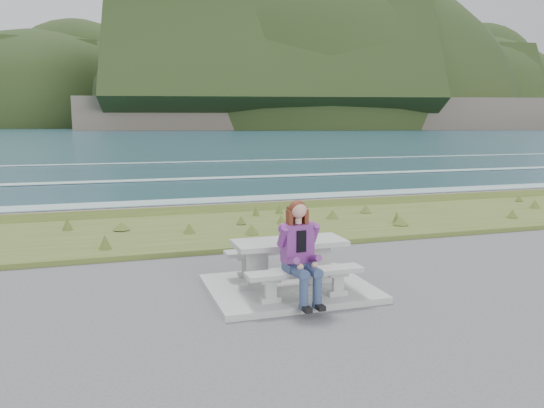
% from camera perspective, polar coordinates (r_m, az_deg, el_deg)
% --- Properties ---
extents(concrete_slab, '(2.60, 2.10, 0.10)m').
position_cam_1_polar(concrete_slab, '(8.75, 1.87, -9.03)').
color(concrete_slab, '#A09F9A').
rests_on(concrete_slab, ground).
extents(picnic_table, '(1.80, 0.75, 0.75)m').
position_cam_1_polar(picnic_table, '(8.58, 1.89, -5.00)').
color(picnic_table, '#A09F9A').
rests_on(picnic_table, concrete_slab).
extents(bench_landward, '(1.80, 0.35, 0.45)m').
position_cam_1_polar(bench_landward, '(8.00, 3.56, -7.76)').
color(bench_landward, '#A09F9A').
rests_on(bench_landward, concrete_slab).
extents(bench_seaward, '(1.80, 0.35, 0.45)m').
position_cam_1_polar(bench_seaward, '(9.28, 0.44, -5.42)').
color(bench_seaward, '#A09F9A').
rests_on(bench_seaward, concrete_slab).
extents(grass_verge, '(160.00, 4.50, 0.22)m').
position_cam_1_polar(grass_verge, '(13.43, -5.25, -2.95)').
color(grass_verge, '#35541F').
rests_on(grass_verge, ground).
extents(shore_drop, '(160.00, 0.80, 2.20)m').
position_cam_1_polar(shore_drop, '(16.23, -7.44, -0.94)').
color(shore_drop, brown).
rests_on(shore_drop, ground).
extents(ocean, '(1600.00, 1600.00, 0.09)m').
position_cam_1_polar(ocean, '(33.36, -12.62, 0.91)').
color(ocean, '#1C4151').
rests_on(ocean, ground).
extents(headland_range, '(729.83, 363.95, 189.20)m').
position_cam_1_polar(headland_range, '(449.88, 7.99, 9.66)').
color(headland_range, brown).
rests_on(headland_range, ground).
extents(seated_woman, '(0.49, 0.80, 1.50)m').
position_cam_1_polar(seated_woman, '(7.79, 3.26, -6.68)').
color(seated_woman, navy).
rests_on(seated_woman, concrete_slab).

